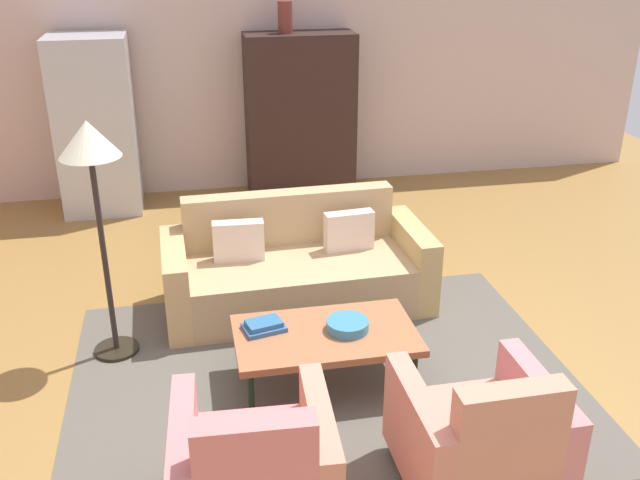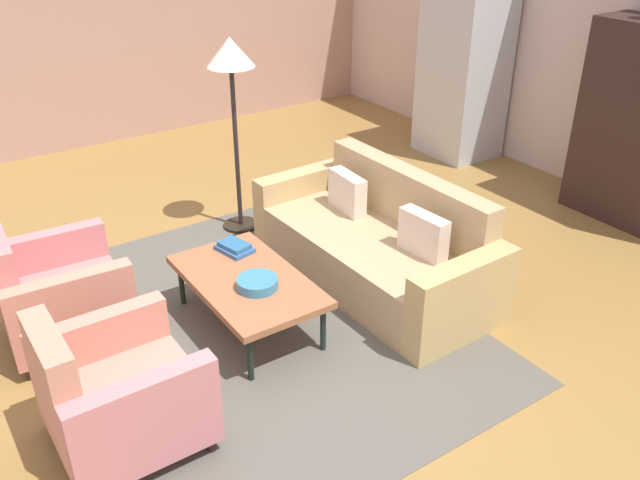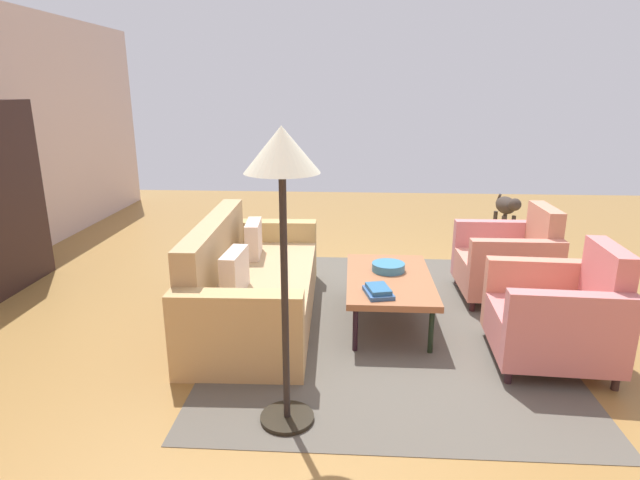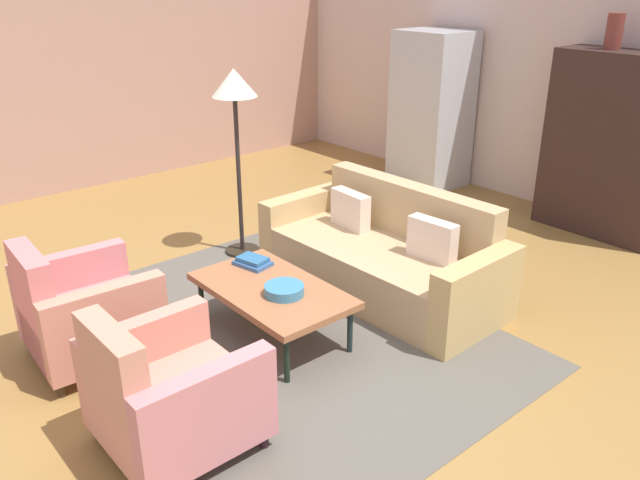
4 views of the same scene
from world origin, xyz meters
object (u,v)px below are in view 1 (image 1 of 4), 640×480
coffee_table (325,337)px  floor_lamp (91,162)px  cabinet (300,115)px  couch (296,269)px  refrigerator (96,126)px  armchair_left (255,475)px  armchair_right (481,443)px  vase_tall (285,17)px  fruit_bowl (348,325)px  book_stack (264,326)px

coffee_table → floor_lamp: (-1.41, 0.69, 1.08)m
cabinet → floor_lamp: cabinet is taller
couch → refrigerator: bearing=-57.3°
couch → coffee_table: 1.19m
cabinet → refrigerator: size_ratio=0.97×
coffee_table → floor_lamp: bearing=154.1°
armchair_left → armchair_right: (1.20, -0.00, 0.00)m
vase_tall → refrigerator: (-2.05, -0.10, -1.04)m
couch → coffee_table: bearing=88.6°
vase_tall → armchair_left: bearing=-100.9°
fruit_bowl → cabinet: size_ratio=0.16×
vase_tall → couch: bearing=-97.7°
couch → fruit_bowl: (0.15, -1.19, 0.15)m
fruit_bowl → cabinet: cabinet is taller
armchair_left → fruit_bowl: size_ratio=3.15×
cabinet → vase_tall: bearing=-178.2°
fruit_bowl → vase_tall: 4.09m
couch → fruit_bowl: couch is taller
armchair_left → refrigerator: refrigerator is taller
fruit_bowl → refrigerator: (-1.85, 3.69, 0.49)m
armchair_left → coffee_table: bearing=65.8°
armchair_right → fruit_bowl: bearing=110.9°
coffee_table → refrigerator: size_ratio=0.65×
couch → armchair_left: 2.43m
refrigerator → book_stack: bearing=-69.9°
cabinet → vase_tall: size_ratio=5.49×
fruit_bowl → book_stack: fruit_bowl is taller
armchair_left → refrigerator: bearing=105.9°
armchair_left → book_stack: bearing=83.8°
couch → cabinet: (0.50, 2.60, 0.61)m
cabinet → book_stack: bearing=-103.6°
vase_tall → refrigerator: size_ratio=0.18×
floor_lamp → refrigerator: bearing=95.5°
coffee_table → armchair_right: bearing=-62.8°
coffee_table → vase_tall: bearing=84.8°
coffee_table → armchair_left: size_ratio=1.36×
refrigerator → vase_tall: bearing=2.8°
couch → armchair_left: size_ratio=2.41×
fruit_bowl → armchair_right: bearing=-68.8°
couch → refrigerator: refrigerator is taller
armchair_right → floor_lamp: size_ratio=0.51×
armchair_right → coffee_table: bearing=116.9°
cabinet → coffee_table: bearing=-97.5°
coffee_table → book_stack: bearing=164.3°
vase_tall → armchair_right: bearing=-87.1°
coffee_table → book_stack: 0.41m
armchair_left → fruit_bowl: bearing=60.3°
floor_lamp → cabinet: bearing=58.4°
armchair_left → cabinet: cabinet is taller
book_stack → vase_tall: (0.74, 3.68, 1.53)m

